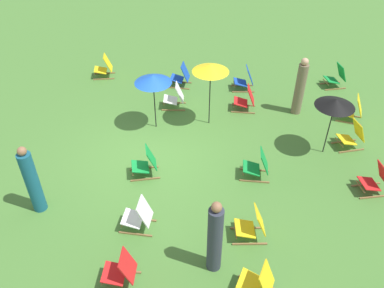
{
  "coord_description": "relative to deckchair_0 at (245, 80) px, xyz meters",
  "views": [
    {
      "loc": [
        8.29,
        2.11,
        7.06
      ],
      "look_at": [
        0.0,
        1.2,
        0.5
      ],
      "focal_mm": 37.29,
      "sensor_mm": 36.0,
      "label": 1
    }
  ],
  "objects": [
    {
      "name": "ground_plane",
      "position": [
        3.91,
        -2.59,
        -0.37
      ],
      "size": [
        40.0,
        40.0,
        0.0
      ],
      "primitive_type": "plane",
      "color": "#477A33"
    },
    {
      "name": "deckchair_0",
      "position": [
        0.0,
        0.0,
        0.0
      ],
      "size": [
        0.56,
        0.81,
        0.83
      ],
      "rotation": [
        0.0,
        0.0,
        0.11
      ],
      "color": "olive",
      "rests_on": "ground"
    },
    {
      "name": "deckchair_1",
      "position": [
        -0.54,
        3.14,
        0.0
      ],
      "size": [
        0.67,
        0.86,
        0.83
      ],
      "rotation": [
        0.0,
        0.0,
        0.29
      ],
      "color": "olive",
      "rests_on": "ground"
    },
    {
      "name": "deckchair_2",
      "position": [
        6.43,
        0.19,
        0.0
      ],
      "size": [
        0.57,
        0.81,
        0.83
      ],
      "rotation": [
        0.0,
        0.0,
        0.13
      ],
      "color": "olive",
      "rests_on": "ground"
    },
    {
      "name": "deckchair_3",
      "position": [
        4.67,
        -2.5,
        0.0
      ],
      "size": [
        0.66,
        0.86,
        0.83
      ],
      "rotation": [
        0.0,
        0.0,
        0.27
      ],
      "color": "olive",
      "rests_on": "ground"
    },
    {
      "name": "deckchair_4",
      "position": [
        4.67,
        3.2,
        0.0
      ],
      "size": [
        0.65,
        0.85,
        0.83
      ],
      "rotation": [
        0.0,
        0.0,
        0.25
      ],
      "color": "olive",
      "rests_on": "ground"
    },
    {
      "name": "deckchair_5",
      "position": [
        -0.35,
        -5.04,
        0.0
      ],
      "size": [
        0.62,
        0.84,
        0.83
      ],
      "rotation": [
        0.0,
        0.0,
        0.21
      ],
      "color": "olive",
      "rests_on": "ground"
    },
    {
      "name": "deckchair_6",
      "position": [
        7.85,
        -2.34,
        0.0
      ],
      "size": [
        0.51,
        0.78,
        0.83
      ],
      "rotation": [
        0.0,
        0.0,
        0.05
      ],
      "color": "olive",
      "rests_on": "ground"
    },
    {
      "name": "deckchair_8",
      "position": [
        6.44,
        -2.29,
        0.0
      ],
      "size": [
        0.5,
        0.78,
        0.83
      ],
      "rotation": [
        0.0,
        0.0,
        -0.04
      ],
      "color": "olive",
      "rests_on": "ground"
    },
    {
      "name": "deckchair_9",
      "position": [
        7.82,
        0.29,
        0.0
      ],
      "size": [
        0.68,
        0.87,
        0.83
      ],
      "rotation": [
        0.0,
        0.0,
        -0.3
      ],
      "color": "olive",
      "rests_on": "ground"
    },
    {
      "name": "deckchair_10",
      "position": [
        1.39,
        -2.21,
        0.0
      ],
      "size": [
        0.54,
        0.8,
        0.83
      ],
      "rotation": [
        0.0,
        0.0,
        0.09
      ],
      "color": "olive",
      "rests_on": "ground"
    },
    {
      "name": "deckchair_11",
      "position": [
        4.44,
        0.35,
        0.0
      ],
      "size": [
        0.48,
        0.76,
        0.83
      ],
      "rotation": [
        0.0,
        0.0,
        0.0
      ],
      "color": "olive",
      "rests_on": "ground"
    },
    {
      "name": "deckchair_12",
      "position": [
        2.9,
        3.0,
        0.0
      ],
      "size": [
        0.69,
        0.87,
        0.83
      ],
      "rotation": [
        0.0,
        0.0,
        0.31
      ],
      "color": "olive",
      "rests_on": "ground"
    },
    {
      "name": "deckchair_13",
      "position": [
        1.29,
        0.03,
        0.0
      ],
      "size": [
        0.48,
        0.76,
        0.83
      ],
      "rotation": [
        0.0,
        0.0,
        -0.01
      ],
      "color": "olive",
      "rests_on": "ground"
    },
    {
      "name": "deckchair_14",
      "position": [
        1.53,
        3.29,
        0.0
      ],
      "size": [
        0.63,
        0.85,
        0.83
      ],
      "rotation": [
        0.0,
        0.0,
        -0.23
      ],
      "color": "olive",
      "rests_on": "ground"
    },
    {
      "name": "deckchair_15",
      "position": [
        0.0,
        -2.2,
        0.0
      ],
      "size": [
        0.51,
        0.78,
        0.83
      ],
      "rotation": [
        0.0,
        0.0,
        -0.05
      ],
      "color": "olive",
      "rests_on": "ground"
    },
    {
      "name": "umbrella_0",
      "position": [
        2.17,
        -1.06,
        1.49
      ],
      "size": [
        1.05,
        1.05,
        1.97
      ],
      "color": "black",
      "rests_on": "ground"
    },
    {
      "name": "umbrella_1",
      "position": [
        2.53,
        -2.64,
        1.25
      ],
      "size": [
        1.06,
        1.06,
        1.75
      ],
      "color": "black",
      "rests_on": "ground"
    },
    {
      "name": "umbrella_2",
      "position": [
        3.22,
        2.22,
        1.24
      ],
      "size": [
        1.03,
        1.03,
        1.72
      ],
      "color": "black",
      "rests_on": "ground"
    },
    {
      "name": "person_0",
      "position": [
        1.27,
        1.64,
        0.53
      ],
      "size": [
        0.42,
        0.42,
        1.87
      ],
      "rotation": [
        0.0,
        0.0,
        5.66
      ],
      "color": "#72664C",
      "rests_on": "ground"
    },
    {
      "name": "person_1",
      "position": [
        6.12,
        -4.77,
        0.5
      ],
      "size": [
        0.42,
        0.42,
        1.84
      ],
      "rotation": [
        0.0,
        0.0,
        3.6
      ],
      "color": "#195972",
      "rests_on": "ground"
    },
    {
      "name": "person_2",
      "position": [
        7.28,
        -0.58,
        0.51
      ],
      "size": [
        0.42,
        0.42,
        1.86
      ],
      "rotation": [
        0.0,
        0.0,
        2.34
      ],
      "color": "#333847",
      "rests_on": "ground"
    }
  ]
}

